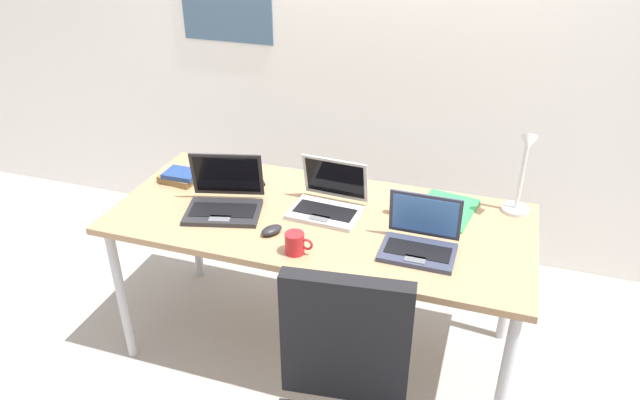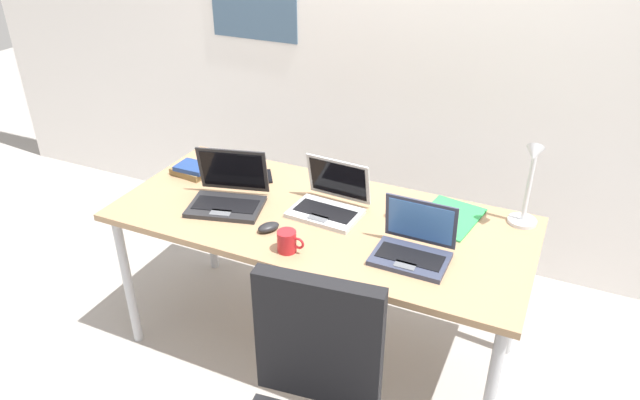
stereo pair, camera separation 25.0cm
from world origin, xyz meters
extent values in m
plane|color=gray|center=(0.00, 0.00, 0.00)|extent=(12.00, 12.00, 0.00)
cube|color=silver|center=(0.00, 1.10, 1.30)|extent=(6.00, 0.12, 2.60)
cube|color=#9E7A56|center=(0.00, 0.00, 0.72)|extent=(1.80, 0.80, 0.03)
cylinder|color=#B2B5BA|center=(-0.84, -0.34, 0.35)|extent=(0.04, 0.04, 0.71)
cylinder|color=#B2B5BA|center=(0.84, -0.34, 0.35)|extent=(0.04, 0.04, 0.71)
cylinder|color=#B2B5BA|center=(-0.84, 0.34, 0.35)|extent=(0.04, 0.04, 0.71)
cylinder|color=#B2B5BA|center=(0.84, 0.34, 0.35)|extent=(0.04, 0.04, 0.71)
cylinder|color=silver|center=(0.80, 0.31, 0.75)|extent=(0.12, 0.12, 0.02)
cylinder|color=silver|center=(0.80, 0.31, 0.93)|extent=(0.02, 0.02, 0.34)
cylinder|color=silver|center=(0.80, 0.27, 1.10)|extent=(0.01, 0.08, 0.01)
cone|color=silver|center=(0.80, 0.23, 1.10)|extent=(0.07, 0.09, 0.09)
cube|color=#232326|center=(-0.40, -0.12, 0.75)|extent=(0.36, 0.29, 0.02)
cube|color=black|center=(-0.40, -0.12, 0.76)|extent=(0.30, 0.19, 0.00)
cube|color=#595B60|center=(-0.39, -0.18, 0.76)|extent=(0.10, 0.07, 0.00)
cube|color=#232326|center=(-0.44, 0.01, 0.87)|extent=(0.32, 0.13, 0.22)
cube|color=black|center=(-0.44, 0.01, 0.87)|extent=(0.29, 0.11, 0.18)
cube|color=#33384C|center=(0.45, -0.16, 0.75)|extent=(0.29, 0.20, 0.02)
cube|color=black|center=(0.45, -0.16, 0.76)|extent=(0.25, 0.11, 0.00)
cube|color=#595B60|center=(0.45, -0.22, 0.76)|extent=(0.08, 0.04, 0.00)
cube|color=#33384C|center=(0.45, -0.05, 0.86)|extent=(0.29, 0.03, 0.20)
cube|color=#3F72BF|center=(0.45, -0.06, 0.86)|extent=(0.26, 0.02, 0.16)
cube|color=#B7BABC|center=(0.02, 0.02, 0.75)|extent=(0.31, 0.22, 0.02)
cube|color=black|center=(0.02, 0.02, 0.76)|extent=(0.27, 0.13, 0.00)
cube|color=#595B60|center=(0.01, -0.05, 0.76)|extent=(0.09, 0.05, 0.00)
cube|color=#B7BABC|center=(0.02, 0.14, 0.86)|extent=(0.30, 0.07, 0.20)
cube|color=black|center=(0.02, 0.13, 0.86)|extent=(0.27, 0.06, 0.17)
ellipsoid|color=black|center=(-0.14, -0.20, 0.76)|extent=(0.10, 0.11, 0.03)
cube|color=black|center=(-0.40, 0.22, 0.74)|extent=(0.13, 0.15, 0.01)
cylinder|color=gold|center=(0.30, 0.12, 0.77)|extent=(0.04, 0.04, 0.06)
cylinder|color=white|center=(0.30, 0.12, 0.81)|extent=(0.04, 0.04, 0.01)
cube|color=brown|center=(-0.74, 0.11, 0.76)|extent=(0.19, 0.15, 0.03)
cube|color=navy|center=(-0.73, 0.10, 0.78)|extent=(0.15, 0.12, 0.02)
cube|color=green|center=(0.51, 0.22, 0.74)|extent=(0.28, 0.34, 0.01)
cylinder|color=#B21E23|center=(-0.01, -0.29, 0.78)|extent=(0.08, 0.08, 0.09)
torus|color=#B21E23|center=(0.04, -0.29, 0.79)|extent=(0.05, 0.01, 0.05)
cube|color=black|center=(0.31, -0.69, 0.73)|extent=(0.42, 0.11, 0.48)
camera|label=1|loc=(0.68, -2.07, 2.05)|focal=33.09mm
camera|label=2|loc=(0.91, -1.98, 2.05)|focal=33.09mm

